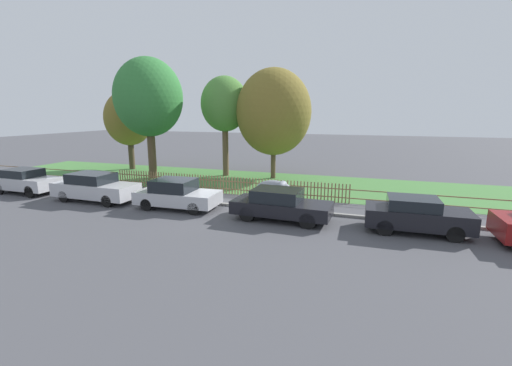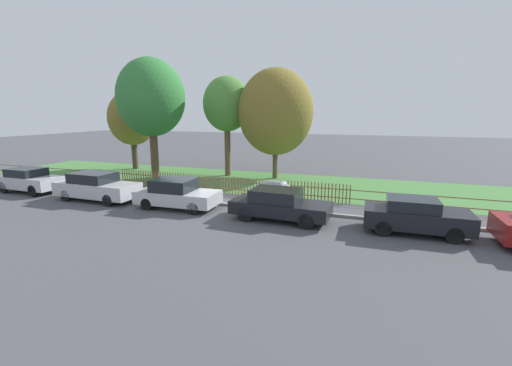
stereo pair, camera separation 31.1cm
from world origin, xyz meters
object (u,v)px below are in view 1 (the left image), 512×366
Objects in this scene: parked_car_white_van at (416,215)px; tree_behind_motorcycle at (149,98)px; parked_car_silver_hatchback at (26,181)px; parked_car_red_compact at (280,204)px; covered_motorcycle at (275,189)px; tree_far_left at (274,112)px; parked_car_navy_estate at (177,194)px; tree_mid_park at (225,105)px; parked_car_black_saloon at (95,187)px; tree_nearest_kerb at (129,118)px.

parked_car_white_van is 18.37m from tree_behind_motorcycle.
tree_behind_motorcycle is (4.14, 6.38, 4.85)m from parked_car_silver_hatchback.
covered_motorcycle is at bearing 112.00° from parked_car_red_compact.
tree_behind_motorcycle reaches higher than parked_car_silver_hatchback.
parked_car_silver_hatchback is 20.64m from parked_car_white_van.
parked_car_white_van is at bearing -21.30° from tree_behind_motorcycle.
tree_far_left reaches higher than parked_car_red_compact.
tree_behind_motorcycle is (-5.87, 6.39, 4.87)m from parked_car_navy_estate.
parked_car_silver_hatchback is at bearing 177.87° from parked_car_navy_estate.
tree_mid_park is at bearing 127.80° from parked_car_red_compact.
parked_car_red_compact is (10.07, -0.03, -0.05)m from parked_car_black_saloon.
parked_car_red_compact is at bearing -72.27° from tree_far_left.
parked_car_silver_hatchback is 15.25m from parked_car_red_compact.
parked_car_white_van is (10.63, -0.05, 0.00)m from parked_car_navy_estate.
parked_car_navy_estate is 9.95m from tree_behind_motorcycle.
tree_nearest_kerb is 8.60m from tree_mid_park.
tree_behind_motorcycle is (-11.11, 6.57, 4.88)m from parked_car_red_compact.
tree_nearest_kerb is at bearing 145.17° from tree_behind_motorcycle.
parked_car_black_saloon is at bearing -178.10° from parked_car_red_compact.
tree_nearest_kerb is 12.16m from tree_far_left.
tree_far_left is at bearing 109.77° from parked_car_red_compact.
covered_motorcycle is at bearing -24.74° from tree_nearest_kerb.
parked_car_red_compact is 1.11× the size of parked_car_white_van.
tree_mid_park is 3.65m from tree_far_left.
covered_motorcycle is 0.32× the size of tree_nearest_kerb.
parked_car_white_van is at bearing -47.42° from tree_far_left.
parked_car_silver_hatchback is at bearing -178.65° from parked_car_red_compact.
parked_car_navy_estate is (4.84, 0.16, -0.04)m from parked_car_black_saloon.
parked_car_black_saloon is at bearing -127.83° from tree_far_left.
parked_car_red_compact is at bearing -68.23° from covered_motorcycle.
tree_mid_park is at bearing 133.28° from covered_motorcycle.
parked_car_black_saloon reaches higher than parked_car_silver_hatchback.
tree_mid_park reaches higher than parked_car_silver_hatchback.
covered_motorcycle is 0.28× the size of tree_mid_park.
parked_car_white_van is at bearing -36.90° from tree_mid_park.
parked_car_silver_hatchback is at bearing -167.50° from covered_motorcycle.
tree_nearest_kerb reaches higher than parked_car_white_van.
parked_car_navy_estate is at bearing 178.47° from parked_car_white_van.
parked_car_black_saloon is (5.17, -0.16, 0.02)m from parked_car_silver_hatchback.
parked_car_navy_estate is at bearing 2.57° from parked_car_black_saloon.
parked_car_black_saloon is 10.07m from parked_car_red_compact.
tree_nearest_kerb is at bearing 89.84° from parked_car_silver_hatchback.
parked_car_silver_hatchback is 1.00× the size of parked_car_white_van.
tree_far_left is at bearing 108.52° from covered_motorcycle.
parked_car_white_van is 15.59m from tree_mid_park.
tree_mid_park reaches higher than covered_motorcycle.
tree_mid_park is at bearing 69.56° from parked_car_black_saloon.
parked_car_white_van is at bearing -24.20° from tree_nearest_kerb.
covered_motorcycle is at bearing -48.54° from tree_mid_park.
parked_car_navy_estate is at bearing -104.26° from tree_far_left.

